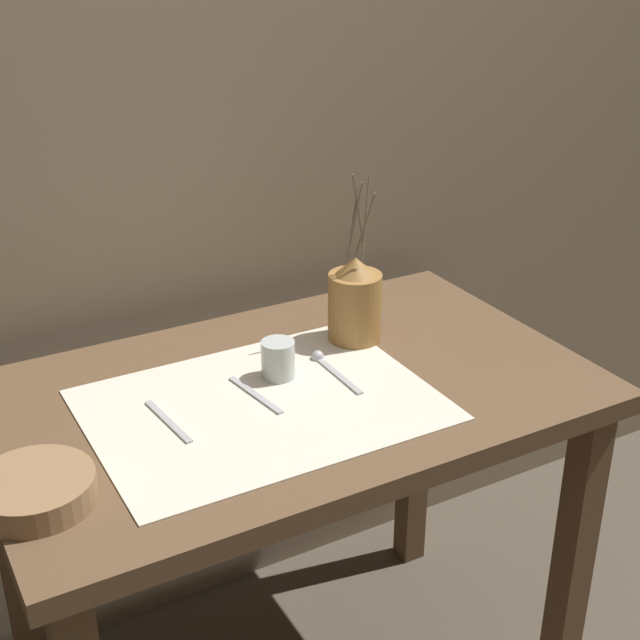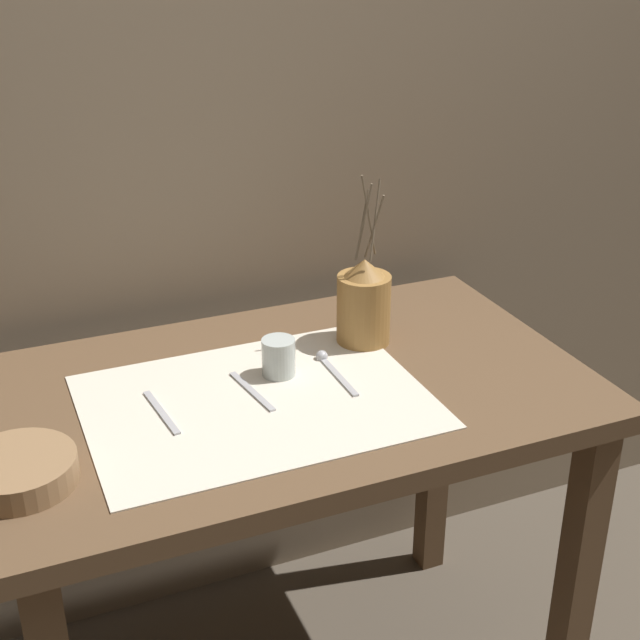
# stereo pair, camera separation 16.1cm
# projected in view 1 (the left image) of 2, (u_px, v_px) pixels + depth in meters

# --- Properties ---
(stone_wall_back) EXTENTS (7.00, 0.06, 2.40)m
(stone_wall_back) POSITION_uv_depth(u_px,v_px,m) (186.00, 119.00, 1.82)
(stone_wall_back) COLOR gray
(stone_wall_back) RESTS_ON ground_plane
(wooden_table) EXTENTS (1.11, 0.68, 0.79)m
(wooden_table) POSITION_uv_depth(u_px,v_px,m) (291.00, 443.00, 1.69)
(wooden_table) COLOR brown
(wooden_table) RESTS_ON ground_plane
(linen_cloth) EXTENTS (0.60, 0.44, 0.00)m
(linen_cloth) POSITION_uv_depth(u_px,v_px,m) (261.00, 405.00, 1.57)
(linen_cloth) COLOR beige
(linen_cloth) RESTS_ON wooden_table
(pitcher_with_flowers) EXTENTS (0.11, 0.11, 0.35)m
(pitcher_with_flowers) POSITION_uv_depth(u_px,v_px,m) (355.00, 302.00, 1.78)
(pitcher_with_flowers) COLOR olive
(pitcher_with_flowers) RESTS_ON wooden_table
(wooden_bowl) EXTENTS (0.18, 0.18, 0.04)m
(wooden_bowl) POSITION_uv_depth(u_px,v_px,m) (35.00, 490.00, 1.31)
(wooden_bowl) COLOR #8E6B47
(wooden_bowl) RESTS_ON wooden_table
(glass_tumbler_near) EXTENTS (0.06, 0.06, 0.07)m
(glass_tumbler_near) POSITION_uv_depth(u_px,v_px,m) (278.00, 359.00, 1.65)
(glass_tumbler_near) COLOR #B7C1BC
(glass_tumbler_near) RESTS_ON wooden_table
(fork_inner) EXTENTS (0.03, 0.16, 0.00)m
(fork_inner) POSITION_uv_depth(u_px,v_px,m) (168.00, 421.00, 1.52)
(fork_inner) COLOR #A8A8AD
(fork_inner) RESTS_ON wooden_table
(fork_outer) EXTENTS (0.04, 0.16, 0.00)m
(fork_outer) POSITION_uv_depth(u_px,v_px,m) (255.00, 395.00, 1.60)
(fork_outer) COLOR #A8A8AD
(fork_outer) RESTS_ON wooden_table
(spoon_inner) EXTENTS (0.02, 0.17, 0.02)m
(spoon_inner) POSITION_uv_depth(u_px,v_px,m) (325.00, 363.00, 1.71)
(spoon_inner) COLOR #A8A8AD
(spoon_inner) RESTS_ON wooden_table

